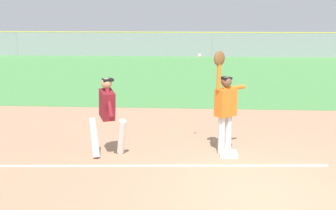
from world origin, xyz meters
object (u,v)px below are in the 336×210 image
(fielder, at_px, (225,104))
(parked_car_red, at_px, (155,44))
(runner, at_px, (107,112))
(parked_car_white, at_px, (218,43))
(first_base, at_px, (228,154))
(parked_car_black, at_px, (284,44))
(baseball, at_px, (200,55))

(fielder, distance_m, parked_car_red, 23.24)
(runner, bearing_deg, parked_car_white, 57.20)
(runner, height_order, parked_car_red, runner)
(first_base, height_order, parked_car_red, parked_car_red)
(first_base, bearing_deg, parked_car_black, 76.09)
(runner, height_order, parked_car_black, runner)
(runner, distance_m, baseball, 2.36)
(fielder, xyz_separation_m, runner, (-2.52, -0.36, -0.12))
(parked_car_white, height_order, parked_car_black, same)
(fielder, xyz_separation_m, parked_car_white, (1.03, 23.47, -0.45))
(runner, distance_m, parked_car_white, 24.10)
(fielder, height_order, runner, fielder)
(baseball, relative_size, parked_car_black, 0.02)
(fielder, relative_size, baseball, 30.81)
(runner, bearing_deg, parked_car_red, 68.51)
(runner, xyz_separation_m, parked_car_black, (8.34, 23.34, -0.32))
(parked_car_white, xyz_separation_m, parked_car_black, (4.80, -0.49, 0.00))
(parked_car_red, bearing_deg, parked_car_white, 11.63)
(parked_car_white, bearing_deg, fielder, -87.47)
(baseball, bearing_deg, fielder, -29.91)
(runner, distance_m, parked_car_black, 24.79)
(baseball, relative_size, parked_car_white, 0.02)
(baseball, height_order, parked_car_white, baseball)
(baseball, xyz_separation_m, parked_car_red, (-3.12, 22.62, -1.46))
(fielder, distance_m, baseball, 1.21)
(baseball, distance_m, parked_car_red, 22.88)
(parked_car_black, bearing_deg, parked_car_red, -177.76)
(parked_car_red, bearing_deg, runner, -81.94)
(first_base, xyz_separation_m, parked_car_black, (5.73, 23.15, 0.63))
(runner, bearing_deg, baseball, -4.98)
(first_base, relative_size, runner, 0.22)
(first_base, xyz_separation_m, fielder, (-0.09, 0.17, 1.08))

